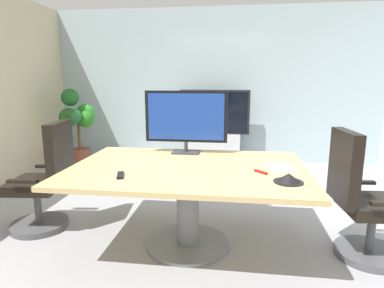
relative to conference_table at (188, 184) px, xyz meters
name	(u,v)px	position (x,y,z in m)	size (l,w,h in m)	color
ground_plane	(190,237)	(0.00, 0.15, -0.58)	(7.27, 7.27, 0.00)	#99999E
wall_back_glass_partition	(214,86)	(0.00, 3.29, 0.78)	(5.92, 0.10, 2.73)	#9EB2B7
conference_table	(188,184)	(0.00, 0.00, 0.00)	(2.04, 1.39, 0.74)	tan
office_chair_left	(45,185)	(-1.46, 0.15, -0.13)	(0.62, 0.60, 1.09)	#4C4C51
office_chair_right	(362,206)	(1.46, 0.00, -0.13)	(0.61, 0.59, 1.09)	#4C4C51
tv_monitor	(186,118)	(-0.10, 0.53, 0.52)	(0.84, 0.18, 0.64)	#333338
wall_display_unit	(214,140)	(0.04, 2.93, -0.14)	(1.20, 0.36, 1.31)	#B7BABC
potted_plant	(78,122)	(-2.29, 2.53, 0.18)	(0.57, 0.70, 1.33)	brown
conference_phone	(289,178)	(0.80, -0.34, 0.19)	(0.22, 0.22, 0.07)	black
remote_control	(120,175)	(-0.49, -0.36, 0.17)	(0.05, 0.17, 0.02)	black
whiteboard_marker	(261,172)	(0.61, -0.13, 0.17)	(0.13, 0.02, 0.02)	red
paper_notepad	(281,167)	(0.80, 0.07, 0.17)	(0.21, 0.30, 0.01)	white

